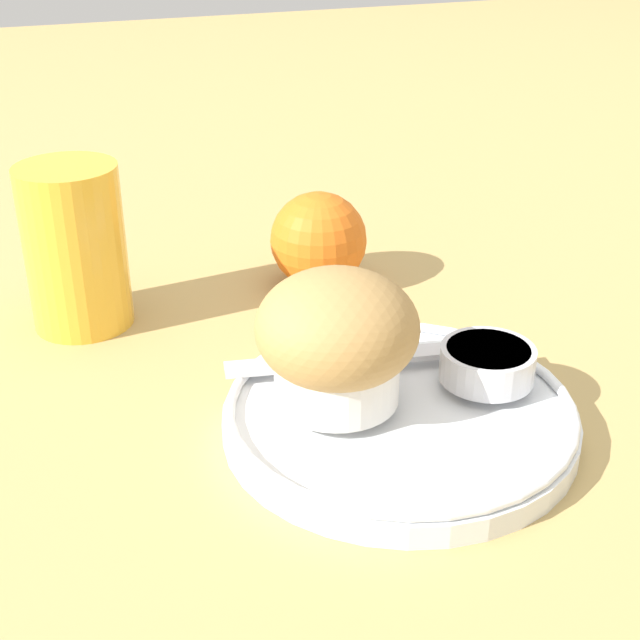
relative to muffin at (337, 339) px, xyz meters
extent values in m
plane|color=tan|center=(0.03, 0.01, -0.06)|extent=(3.00, 3.00, 0.00)
cylinder|color=white|center=(0.03, -0.02, -0.05)|extent=(0.20, 0.20, 0.01)
torus|color=white|center=(0.03, -0.02, -0.04)|extent=(0.20, 0.20, 0.01)
cylinder|color=silver|center=(0.00, 0.00, -0.02)|extent=(0.07, 0.07, 0.04)
ellipsoid|color=#A87F47|center=(0.00, 0.00, 0.01)|extent=(0.09, 0.09, 0.06)
cylinder|color=silver|center=(0.09, -0.01, -0.03)|extent=(0.06, 0.06, 0.02)
cylinder|color=white|center=(0.09, -0.01, -0.02)|extent=(0.05, 0.05, 0.00)
sphere|color=maroon|center=(0.00, 0.03, -0.03)|extent=(0.01, 0.01, 0.01)
sphere|color=maroon|center=(0.02, 0.03, -0.03)|extent=(0.01, 0.01, 0.01)
cube|color=silver|center=(0.04, 0.03, -0.04)|extent=(0.18, 0.05, 0.00)
sphere|color=orange|center=(0.06, 0.19, -0.02)|extent=(0.07, 0.07, 0.07)
cylinder|color=gold|center=(-0.12, 0.19, 0.00)|extent=(0.07, 0.07, 0.11)
camera|label=1|loc=(-0.16, -0.40, 0.23)|focal=50.00mm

